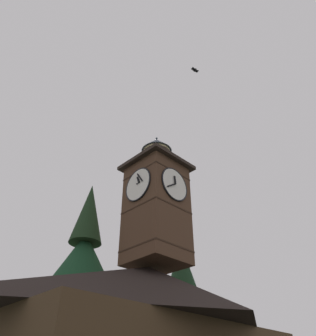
{
  "coord_description": "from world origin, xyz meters",
  "views": [
    {
      "loc": [
        11.46,
        13.49,
        2.09
      ],
      "look_at": [
        -2.18,
        -0.39,
        15.25
      ],
      "focal_mm": 35.28,
      "sensor_mm": 36.0,
      "label": 1
    }
  ],
  "objects_px": {
    "pine_tree_aside": "(184,325)",
    "moon": "(68,271)",
    "clock_tower": "(156,202)",
    "pine_tree_behind": "(76,314)",
    "flying_bird_high": "(195,70)"
  },
  "relations": [
    {
      "from": "pine_tree_aside",
      "to": "moon",
      "type": "relative_size",
      "value": 8.14
    },
    {
      "from": "clock_tower",
      "to": "moon",
      "type": "distance_m",
      "value": 39.49
    },
    {
      "from": "pine_tree_behind",
      "to": "moon",
      "type": "relative_size",
      "value": 7.87
    },
    {
      "from": "clock_tower",
      "to": "moon",
      "type": "xyz_separation_m",
      "value": [
        -14.54,
        -36.19,
        6.2
      ]
    },
    {
      "from": "pine_tree_aside",
      "to": "clock_tower",
      "type": "bearing_deg",
      "value": 31.77
    },
    {
      "from": "clock_tower",
      "to": "moon",
      "type": "bearing_deg",
      "value": -111.88
    },
    {
      "from": "pine_tree_behind",
      "to": "pine_tree_aside",
      "type": "relative_size",
      "value": 0.97
    },
    {
      "from": "pine_tree_behind",
      "to": "pine_tree_aside",
      "type": "distance_m",
      "value": 9.96
    },
    {
      "from": "pine_tree_behind",
      "to": "moon",
      "type": "xyz_separation_m",
      "value": [
        -17.01,
        -32.05,
        12.86
      ]
    },
    {
      "from": "moon",
      "to": "pine_tree_aside",
      "type": "bearing_deg",
      "value": 77.37
    },
    {
      "from": "moon",
      "to": "pine_tree_behind",
      "type": "bearing_deg",
      "value": 62.04
    },
    {
      "from": "clock_tower",
      "to": "pine_tree_behind",
      "type": "xyz_separation_m",
      "value": [
        2.48,
        -4.14,
        -6.65
      ]
    },
    {
      "from": "moon",
      "to": "clock_tower",
      "type": "bearing_deg",
      "value": 68.12
    },
    {
      "from": "pine_tree_aside",
      "to": "flying_bird_high",
      "type": "height_order",
      "value": "flying_bird_high"
    },
    {
      "from": "pine_tree_behind",
      "to": "clock_tower",
      "type": "bearing_deg",
      "value": 120.93
    }
  ]
}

